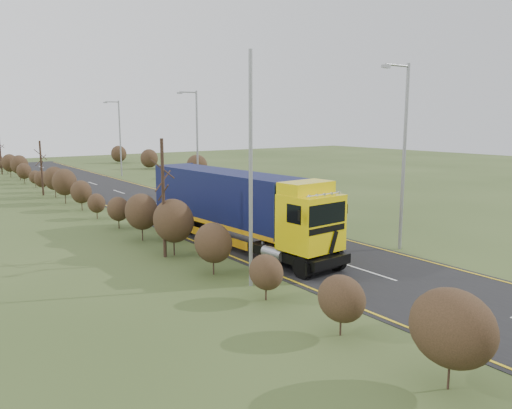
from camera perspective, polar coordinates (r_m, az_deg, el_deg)
The scene contains 14 objects.
ground at distance 26.43m, azimuth 6.43°, elevation -5.66°, with size 160.00×160.00×0.00m, color #34471E.
road at distance 34.29m, azimuth -4.83°, elevation -2.06°, with size 8.00×120.00×0.02m, color black.
layby at distance 46.02m, azimuth -4.28°, elevation 0.96°, with size 6.00×18.00×0.02m, color #292624.
lane_markings at distance 34.03m, azimuth -4.56°, elevation -2.11°, with size 7.52×116.00×0.01m.
hedgerow at distance 29.48m, azimuth -12.80°, elevation -1.01°, with size 2.24×102.04×6.05m.
lorry at distance 27.74m, azimuth -2.13°, elevation 0.13°, with size 3.28×15.07×4.16m.
car_red_hatchback at distance 40.42m, azimuth 0.79°, elevation 0.74°, with size 1.62×4.02×1.37m, color maroon.
car_blue_sedan at distance 49.00m, azimuth -4.23°, elevation 2.40°, with size 1.64×4.71×1.55m, color #0A0A38.
streetlight_near at distance 27.48m, azimuth 16.43°, elevation 6.10°, with size 2.08×0.20×9.82m.
streetlight_mid at distance 47.36m, azimuth -6.88°, elevation 7.60°, with size 2.04×0.19×9.60m.
streetlight_far at distance 64.40m, azimuth -15.38°, elevation 7.68°, with size 1.97×0.19×9.25m.
left_pole at distance 20.42m, azimuth -0.62°, elevation 3.75°, with size 0.16×0.16×9.70m, color gray.
speed_sign at distance 39.21m, azimuth 0.22°, elevation 1.64°, with size 0.59×0.10×2.15m.
warning_board at distance 47.09m, azimuth -8.41°, elevation 2.56°, with size 0.76×0.11×1.99m.
Camera 1 is at (-17.16, -18.86, 6.96)m, focal length 35.00 mm.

